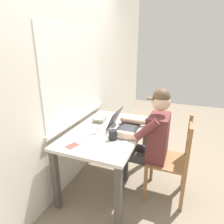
{
  "coord_description": "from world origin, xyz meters",
  "views": [
    {
      "loc": [
        -1.87,
        -0.8,
        1.64
      ],
      "look_at": [
        0.02,
        -0.05,
        0.95
      ],
      "focal_mm": 31.0,
      "sensor_mm": 36.0,
      "label": 1
    }
  ],
  "objects": [
    {
      "name": "coffee_mug_dark",
      "position": [
        -0.2,
        -0.15,
        0.78
      ],
      "size": [
        0.12,
        0.09,
        0.1
      ],
      "color": "black",
      "rests_on": "desk"
    },
    {
      "name": "seated_person",
      "position": [
        0.06,
        -0.46,
        0.69
      ],
      "size": [
        0.5,
        0.6,
        1.25
      ],
      "color": "brown",
      "rests_on": "ground"
    },
    {
      "name": "paper_pile_near_laptop",
      "position": [
        -0.24,
        0.09,
        0.73
      ],
      "size": [
        0.25,
        0.25,
        0.01
      ],
      "primitive_type": "cube",
      "rotation": [
        0.0,
        0.0,
        0.48
      ],
      "color": "white",
      "rests_on": "desk"
    },
    {
      "name": "back_wall",
      "position": [
        0.0,
        0.47,
        1.3
      ],
      "size": [
        6.0,
        0.08,
        2.6
      ],
      "color": "silver",
      "rests_on": "ground"
    },
    {
      "name": "paper_pile_back_corner",
      "position": [
        -0.33,
        -0.26,
        0.73
      ],
      "size": [
        0.26,
        0.24,
        0.01
      ],
      "primitive_type": "cube",
      "rotation": [
        0.0,
        0.0,
        0.43
      ],
      "color": "silver",
      "rests_on": "desk"
    },
    {
      "name": "desk",
      "position": [
        0.0,
        0.0,
        0.62
      ],
      "size": [
        1.22,
        0.78,
        0.73
      ],
      "color": "beige",
      "rests_on": "ground"
    },
    {
      "name": "ground_plane",
      "position": [
        0.0,
        0.0,
        0.0
      ],
      "size": [
        8.0,
        8.0,
        0.0
      ],
      "primitive_type": "plane",
      "color": "gray"
    },
    {
      "name": "book_stack_main",
      "position": [
        0.23,
        0.2,
        0.75
      ],
      "size": [
        0.2,
        0.15,
        0.06
      ],
      "color": "gray",
      "rests_on": "desk"
    },
    {
      "name": "computer_mouse",
      "position": [
        0.35,
        -0.25,
        0.74
      ],
      "size": [
        0.06,
        0.1,
        0.03
      ],
      "primitive_type": "ellipsoid",
      "color": "#232328",
      "rests_on": "desk"
    },
    {
      "name": "landscape_photo_print",
      "position": [
        -0.47,
        0.17,
        0.73
      ],
      "size": [
        0.15,
        0.12,
        0.0
      ],
      "primitive_type": "cube",
      "rotation": [
        0.0,
        0.0,
        -0.3
      ],
      "color": "#C63D33",
      "rests_on": "desk"
    },
    {
      "name": "wooden_chair",
      "position": [
        0.06,
        -0.74,
        0.46
      ],
      "size": [
        0.42,
        0.42,
        0.94
      ],
      "color": "olive",
      "rests_on": "ground"
    },
    {
      "name": "coffee_mug_white",
      "position": [
        -0.15,
        0.07,
        0.77
      ],
      "size": [
        0.12,
        0.08,
        0.1
      ],
      "color": "white",
      "rests_on": "desk"
    },
    {
      "name": "laptop",
      "position": [
        0.1,
        -0.15,
        0.78
      ],
      "size": [
        0.33,
        0.33,
        0.22
      ],
      "color": "#232328",
      "rests_on": "desk"
    }
  ]
}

